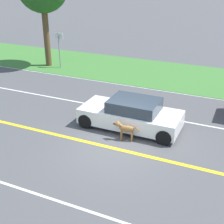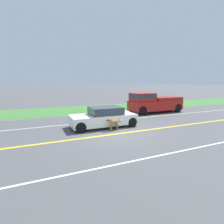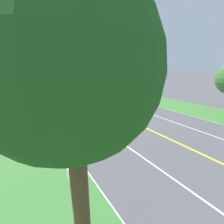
% 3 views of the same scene
% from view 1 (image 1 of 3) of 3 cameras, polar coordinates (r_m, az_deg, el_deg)
% --- Properties ---
extents(ground_plane, '(400.00, 400.00, 0.00)m').
position_cam_1_polar(ground_plane, '(12.34, 0.50, -6.71)').
color(ground_plane, '#4C4C4F').
extents(centre_divider_line, '(0.18, 160.00, 0.01)m').
position_cam_1_polar(centre_divider_line, '(12.34, 0.50, -6.70)').
color(centre_divider_line, yellow).
rests_on(centre_divider_line, ground).
extents(lane_edge_line_right, '(0.14, 160.00, 0.01)m').
position_cam_1_polar(lane_edge_line_right, '(18.33, 9.42, 3.85)').
color(lane_edge_line_right, white).
rests_on(lane_edge_line_right, ground).
extents(lane_dash_same_dir, '(0.10, 160.00, 0.01)m').
position_cam_1_polar(lane_dash_same_dir, '(15.23, 5.85, -0.39)').
color(lane_dash_same_dir, white).
rests_on(lane_dash_same_dir, ground).
extents(lane_dash_oncoming, '(0.10, 160.00, 0.01)m').
position_cam_1_polar(lane_dash_oncoming, '(9.85, -8.12, -16.35)').
color(lane_dash_oncoming, white).
rests_on(lane_dash_oncoming, ground).
extents(grass_verge_right, '(6.00, 160.00, 0.03)m').
position_cam_1_polar(grass_verge_right, '(21.09, 11.65, 6.49)').
color(grass_verge_right, '#3D7533').
rests_on(grass_verge_right, ground).
extents(ego_car, '(1.90, 4.40, 1.35)m').
position_cam_1_polar(ego_car, '(13.66, 3.53, -0.45)').
color(ego_car, white).
rests_on(ego_car, ground).
extents(dog, '(0.34, 1.10, 0.83)m').
position_cam_1_polar(dog, '(12.69, 2.36, -3.05)').
color(dog, olive).
rests_on(dog, ground).
extents(street_sign, '(0.11, 0.64, 2.50)m').
position_cam_1_polar(street_sign, '(22.41, -9.63, 11.86)').
color(street_sign, gray).
rests_on(street_sign, ground).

